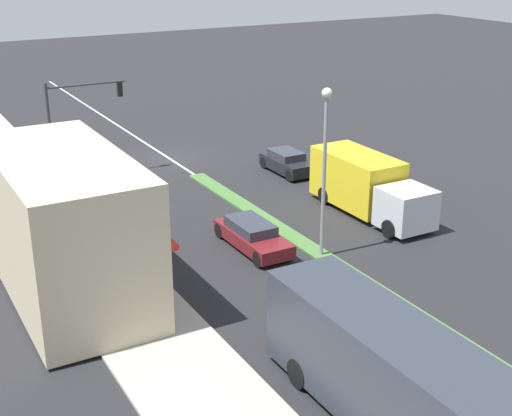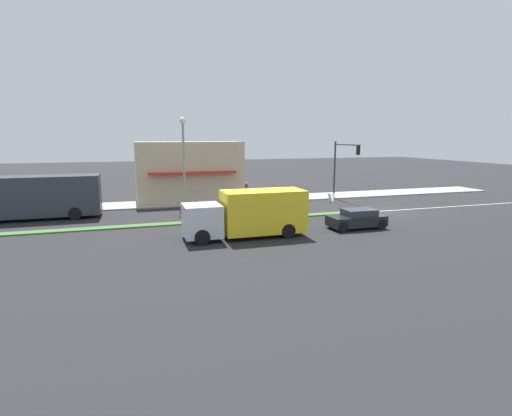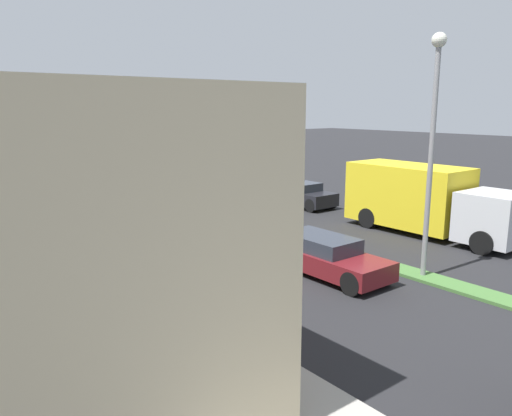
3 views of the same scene
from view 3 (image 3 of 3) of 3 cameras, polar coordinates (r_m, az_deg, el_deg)
The scene contains 11 objects.
ground_plane at distance 16.44m, azimuth 21.31°, elevation -8.31°, with size 160.00×160.00×0.00m, color #232326.
sidewalk_right at distance 9.97m, azimuth -5.18°, elevation -20.63°, with size 4.00×73.00×0.12m, color #A8A399.
lane_marking_center at distance 29.47m, azimuth -10.25°, elevation 0.89°, with size 0.16×60.00×0.01m, color beige.
building_corner_store at distance 11.10m, azimuth -21.67°, elevation -2.07°, with size 5.17×9.96×5.58m.
traffic_signal_main at distance 25.65m, azimuth -21.60°, elevation 7.48°, with size 4.59×0.34×5.60m.
street_lamp at distance 16.04m, azimuth 19.59°, elevation 8.80°, with size 0.44×0.44×7.37m.
pedestrian at distance 16.94m, azimuth -22.28°, elevation -4.28°, with size 0.34×0.34×1.66m.
warning_aframe_sign at distance 25.00m, azimuth -18.77°, elevation -0.46°, with size 0.45×0.53×0.84m.
delivery_truck at distance 22.35m, azimuth 18.82°, elevation 0.89°, with size 2.44×7.50×2.87m.
sedan_dark at distance 27.30m, azimuth 5.23°, elevation 1.55°, with size 1.75×3.85×1.31m.
sedan_maroon at distance 16.40m, azimuth 7.67°, elevation -5.39°, with size 1.72×4.57×1.25m.
Camera 3 is at (13.54, 25.62, 5.36)m, focal length 35.00 mm.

